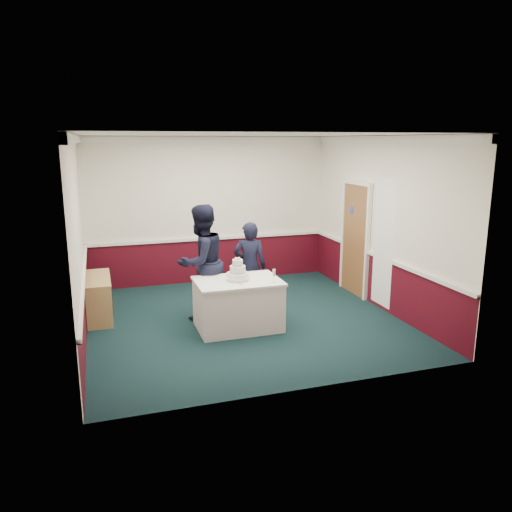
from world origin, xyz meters
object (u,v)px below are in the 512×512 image
object	(u,v)px
wedding_cake	(238,273)
cake_knife	(239,284)
sideboard	(99,297)
cake_table	(238,304)
champagne_flute	(274,273)
person_woman	(250,266)
person_man	(201,262)

from	to	relation	value
wedding_cake	cake_knife	xyz separation A→B (m)	(-0.03, -0.20, -0.11)
sideboard	cake_knife	bearing A→B (deg)	-33.78
sideboard	cake_knife	xyz separation A→B (m)	(2.06, -1.38, 0.44)
sideboard	cake_table	xyz separation A→B (m)	(2.09, -1.18, 0.05)
cake_table	sideboard	bearing A→B (deg)	150.60
wedding_cake	champagne_flute	bearing A→B (deg)	-29.25
wedding_cake	cake_knife	world-z (taller)	wedding_cake
person_woman	sideboard	bearing A→B (deg)	14.99
cake_knife	champagne_flute	world-z (taller)	champagne_flute
sideboard	wedding_cake	bearing A→B (deg)	-29.40
champagne_flute	person_woman	size ratio (longest dim) A/B	0.13
cake_table	champagne_flute	bearing A→B (deg)	-29.25
cake_knife	champagne_flute	distance (m)	0.55
person_man	champagne_flute	bearing A→B (deg)	104.04
person_woman	champagne_flute	bearing A→B (deg)	116.09
wedding_cake	person_woman	size ratio (longest dim) A/B	0.23
wedding_cake	cake_knife	size ratio (longest dim) A/B	1.65
cake_table	person_man	world-z (taller)	person_man
cake_knife	person_man	xyz separation A→B (m)	(-0.40, 0.87, 0.16)
sideboard	person_woman	size ratio (longest dim) A/B	0.77
person_man	wedding_cake	bearing A→B (deg)	92.52
cake_knife	person_woman	size ratio (longest dim) A/B	0.14
sideboard	cake_table	distance (m)	2.39
sideboard	cake_knife	world-z (taller)	cake_knife
champagne_flute	person_woman	xyz separation A→B (m)	(-0.05, 1.09, -0.14)
cake_table	person_woman	size ratio (longest dim) A/B	0.84
sideboard	person_woman	world-z (taller)	person_woman
sideboard	person_woman	distance (m)	2.59
sideboard	wedding_cake	world-z (taller)	wedding_cake
champagne_flute	person_woman	distance (m)	1.10
wedding_cake	person_man	size ratio (longest dim) A/B	0.19
sideboard	champagne_flute	world-z (taller)	champagne_flute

